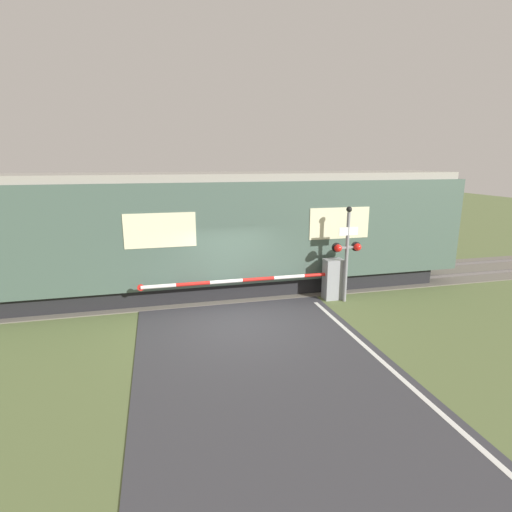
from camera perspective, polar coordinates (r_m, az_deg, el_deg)
ground_plane at (r=11.48m, az=-1.97°, el=-9.51°), size 80.00×80.00×0.00m
track_bed at (r=14.37m, az=-4.60°, el=-4.61°), size 36.00×3.20×0.13m
train at (r=13.70m, az=-13.53°, el=3.06°), size 20.99×2.98×4.08m
crossing_barrier at (r=13.18m, az=8.86°, el=-3.30°), size 6.49×0.44×1.35m
signal_post at (r=12.96m, az=12.89°, el=1.05°), size 0.97×0.26×3.10m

